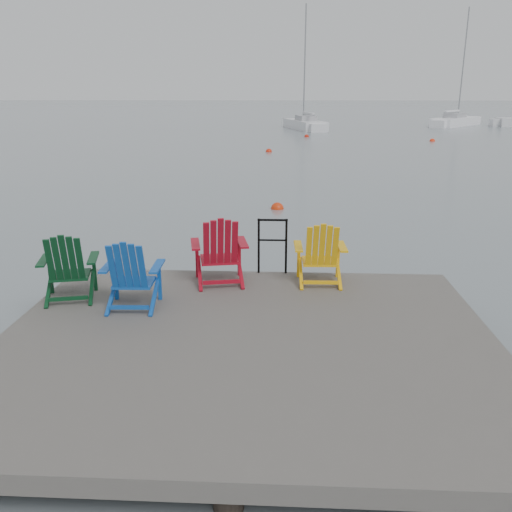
{
  "coord_description": "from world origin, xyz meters",
  "views": [
    {
      "loc": [
        0.42,
        -5.89,
        3.33
      ],
      "look_at": [
        -0.0,
        2.23,
        0.85
      ],
      "focal_mm": 38.0,
      "sensor_mm": 36.0,
      "label": 1
    }
  ],
  "objects_px": {
    "chair_red": "(220,250)",
    "buoy_b": "(269,152)",
    "sailboat_mid": "(456,122)",
    "chair_blue": "(131,274)",
    "chair_green": "(68,266)",
    "chair_yellow": "(321,253)",
    "buoy_a": "(277,209)",
    "buoy_c": "(432,141)",
    "sailboat_near": "(305,125)",
    "handrail": "(272,241)",
    "buoy_d": "(307,137)"
  },
  "relations": [
    {
      "from": "sailboat_mid",
      "to": "chair_red",
      "type": "bearing_deg",
      "value": -72.37
    },
    {
      "from": "chair_green",
      "to": "chair_red",
      "type": "relative_size",
      "value": 0.93
    },
    {
      "from": "chair_green",
      "to": "chair_blue",
      "type": "xyz_separation_m",
      "value": [
        0.97,
        -0.26,
        -0.0
      ]
    },
    {
      "from": "chair_red",
      "to": "buoy_b",
      "type": "distance_m",
      "value": 23.54
    },
    {
      "from": "sailboat_near",
      "to": "sailboat_mid",
      "type": "height_order",
      "value": "sailboat_mid"
    },
    {
      "from": "chair_green",
      "to": "buoy_b",
      "type": "distance_m",
      "value": 24.41
    },
    {
      "from": "chair_blue",
      "to": "buoy_a",
      "type": "height_order",
      "value": "chair_blue"
    },
    {
      "from": "handrail",
      "to": "buoy_a",
      "type": "xyz_separation_m",
      "value": [
        -0.02,
        7.35,
        -1.04
      ]
    },
    {
      "from": "handrail",
      "to": "sailboat_mid",
      "type": "distance_m",
      "value": 51.1
    },
    {
      "from": "sailboat_near",
      "to": "buoy_c",
      "type": "height_order",
      "value": "sailboat_near"
    },
    {
      "from": "chair_blue",
      "to": "chair_red",
      "type": "relative_size",
      "value": 0.93
    },
    {
      "from": "chair_yellow",
      "to": "buoy_a",
      "type": "distance_m",
      "value": 7.93
    },
    {
      "from": "buoy_d",
      "to": "chair_blue",
      "type": "bearing_deg",
      "value": -95.96
    },
    {
      "from": "chair_green",
      "to": "buoy_a",
      "type": "bearing_deg",
      "value": 58.74
    },
    {
      "from": "chair_blue",
      "to": "sailboat_mid",
      "type": "xyz_separation_m",
      "value": [
        19.03,
        49.71,
        -0.64
      ]
    },
    {
      "from": "chair_red",
      "to": "sailboat_near",
      "type": "distance_m",
      "value": 42.76
    },
    {
      "from": "sailboat_near",
      "to": "buoy_d",
      "type": "distance_m",
      "value": 8.47
    },
    {
      "from": "chair_red",
      "to": "chair_yellow",
      "type": "xyz_separation_m",
      "value": [
        1.52,
        0.07,
        -0.04
      ]
    },
    {
      "from": "chair_red",
      "to": "sailboat_mid",
      "type": "bearing_deg",
      "value": 58.63
    },
    {
      "from": "sailboat_near",
      "to": "buoy_d",
      "type": "height_order",
      "value": "sailboat_near"
    },
    {
      "from": "chair_red",
      "to": "sailboat_mid",
      "type": "height_order",
      "value": "sailboat_mid"
    },
    {
      "from": "chair_red",
      "to": "buoy_d",
      "type": "height_order",
      "value": "chair_red"
    },
    {
      "from": "chair_green",
      "to": "sailboat_mid",
      "type": "relative_size",
      "value": 0.09
    },
    {
      "from": "buoy_c",
      "to": "chair_yellow",
      "type": "bearing_deg",
      "value": -107.36
    },
    {
      "from": "sailboat_mid",
      "to": "sailboat_near",
      "type": "bearing_deg",
      "value": -120.61
    },
    {
      "from": "handrail",
      "to": "chair_blue",
      "type": "height_order",
      "value": "chair_blue"
    },
    {
      "from": "chair_green",
      "to": "sailboat_mid",
      "type": "distance_m",
      "value": 53.34
    },
    {
      "from": "chair_green",
      "to": "chair_red",
      "type": "bearing_deg",
      "value": 7.56
    },
    {
      "from": "handrail",
      "to": "buoy_a",
      "type": "bearing_deg",
      "value": 90.13
    },
    {
      "from": "chair_blue",
      "to": "sailboat_mid",
      "type": "height_order",
      "value": "sailboat_mid"
    },
    {
      "from": "chair_green",
      "to": "chair_blue",
      "type": "distance_m",
      "value": 1.0
    },
    {
      "from": "buoy_b",
      "to": "chair_blue",
      "type": "bearing_deg",
      "value": -92.63
    },
    {
      "from": "sailboat_mid",
      "to": "buoy_b",
      "type": "relative_size",
      "value": 31.34
    },
    {
      "from": "chair_green",
      "to": "buoy_d",
      "type": "relative_size",
      "value": 2.77
    },
    {
      "from": "buoy_c",
      "to": "chair_red",
      "type": "bearing_deg",
      "value": -109.86
    },
    {
      "from": "sailboat_near",
      "to": "buoy_d",
      "type": "relative_size",
      "value": 30.39
    },
    {
      "from": "chair_yellow",
      "to": "buoy_a",
      "type": "bearing_deg",
      "value": 93.92
    },
    {
      "from": "chair_green",
      "to": "buoy_b",
      "type": "bearing_deg",
      "value": 71.72
    },
    {
      "from": "chair_red",
      "to": "buoy_b",
      "type": "xyz_separation_m",
      "value": [
        0.06,
        23.52,
        -1.03
      ]
    },
    {
      "from": "chair_blue",
      "to": "buoy_c",
      "type": "height_order",
      "value": "chair_blue"
    },
    {
      "from": "chair_green",
      "to": "buoy_c",
      "type": "distance_m",
      "value": 34.28
    },
    {
      "from": "chair_yellow",
      "to": "buoy_b",
      "type": "distance_m",
      "value": 23.52
    },
    {
      "from": "chair_red",
      "to": "chair_blue",
      "type": "bearing_deg",
      "value": -146.86
    },
    {
      "from": "chair_yellow",
      "to": "buoy_c",
      "type": "distance_m",
      "value": 32.26
    },
    {
      "from": "handrail",
      "to": "sailboat_near",
      "type": "xyz_separation_m",
      "value": [
        1.95,
        42.12,
        -0.69
      ]
    },
    {
      "from": "chair_green",
      "to": "chair_blue",
      "type": "relative_size",
      "value": 1.01
    },
    {
      "from": "handrail",
      "to": "buoy_a",
      "type": "distance_m",
      "value": 7.43
    },
    {
      "from": "sailboat_mid",
      "to": "chair_blue",
      "type": "bearing_deg",
      "value": -73.06
    },
    {
      "from": "chair_blue",
      "to": "chair_red",
      "type": "height_order",
      "value": "chair_red"
    },
    {
      "from": "chair_green",
      "to": "sailboat_mid",
      "type": "bearing_deg",
      "value": 54.63
    }
  ]
}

